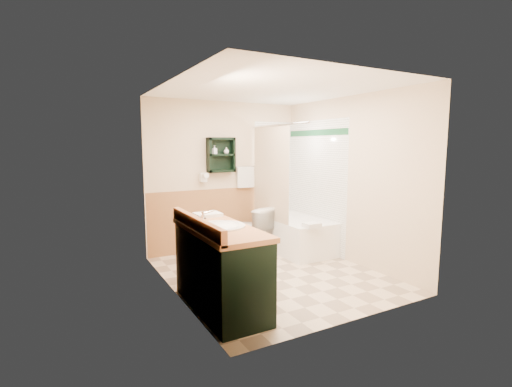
{
  "coord_description": "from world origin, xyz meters",
  "views": [
    {
      "loc": [
        -2.47,
        -4.05,
        1.7
      ],
      "look_at": [
        -0.13,
        0.2,
        1.07
      ],
      "focal_mm": 26.0,
      "sensor_mm": 36.0,
      "label": 1
    }
  ],
  "objects_px": {
    "wall_shelf": "(221,155)",
    "bathtub": "(293,233)",
    "toilet": "(251,230)",
    "soap_bottle_a": "(214,152)",
    "vanity_book": "(190,211)",
    "soap_bottle_b": "(226,151)",
    "hair_dryer": "(203,177)",
    "vanity": "(221,268)"
  },
  "relations": [
    {
      "from": "wall_shelf",
      "to": "bathtub",
      "type": "distance_m",
      "value": 1.73
    },
    {
      "from": "wall_shelf",
      "to": "toilet",
      "type": "relative_size",
      "value": 0.75
    },
    {
      "from": "wall_shelf",
      "to": "toilet",
      "type": "xyz_separation_m",
      "value": [
        0.37,
        -0.32,
        -1.19
      ]
    },
    {
      "from": "wall_shelf",
      "to": "soap_bottle_a",
      "type": "distance_m",
      "value": 0.12
    },
    {
      "from": "vanity_book",
      "to": "soap_bottle_b",
      "type": "xyz_separation_m",
      "value": [
        1.15,
        1.54,
        0.63
      ]
    },
    {
      "from": "hair_dryer",
      "to": "vanity",
      "type": "distance_m",
      "value": 2.26
    },
    {
      "from": "hair_dryer",
      "to": "bathtub",
      "type": "height_order",
      "value": "hair_dryer"
    },
    {
      "from": "vanity_book",
      "to": "soap_bottle_a",
      "type": "bearing_deg",
      "value": 36.18
    },
    {
      "from": "hair_dryer",
      "to": "bathtub",
      "type": "xyz_separation_m",
      "value": [
        1.33,
        -0.56,
        -0.94
      ]
    },
    {
      "from": "toilet",
      "to": "soap_bottle_b",
      "type": "relative_size",
      "value": 6.98
    },
    {
      "from": "vanity",
      "to": "soap_bottle_a",
      "type": "bearing_deg",
      "value": 68.74
    },
    {
      "from": "vanity_book",
      "to": "soap_bottle_b",
      "type": "distance_m",
      "value": 2.02
    },
    {
      "from": "soap_bottle_b",
      "to": "vanity_book",
      "type": "bearing_deg",
      "value": -126.75
    },
    {
      "from": "soap_bottle_b",
      "to": "hair_dryer",
      "type": "bearing_deg",
      "value": 175.6
    },
    {
      "from": "toilet",
      "to": "soap_bottle_a",
      "type": "bearing_deg",
      "value": -51.14
    },
    {
      "from": "soap_bottle_a",
      "to": "soap_bottle_b",
      "type": "height_order",
      "value": "soap_bottle_b"
    },
    {
      "from": "wall_shelf",
      "to": "soap_bottle_b",
      "type": "distance_m",
      "value": 0.11
    },
    {
      "from": "vanity_book",
      "to": "soap_bottle_a",
      "type": "distance_m",
      "value": 1.91
    },
    {
      "from": "vanity",
      "to": "bathtub",
      "type": "bearing_deg",
      "value": 37.54
    },
    {
      "from": "bathtub",
      "to": "soap_bottle_b",
      "type": "bearing_deg",
      "value": 150.39
    },
    {
      "from": "toilet",
      "to": "soap_bottle_a",
      "type": "xyz_separation_m",
      "value": [
        -0.48,
        0.31,
        1.24
      ]
    },
    {
      "from": "toilet",
      "to": "hair_dryer",
      "type": "bearing_deg",
      "value": -45.36
    },
    {
      "from": "vanity",
      "to": "toilet",
      "type": "xyz_separation_m",
      "value": [
        1.26,
        1.7,
        -0.08
      ]
    },
    {
      "from": "wall_shelf",
      "to": "bathtub",
      "type": "bearing_deg",
      "value": -27.63
    },
    {
      "from": "toilet",
      "to": "soap_bottle_b",
      "type": "height_order",
      "value": "soap_bottle_b"
    },
    {
      "from": "hair_dryer",
      "to": "bathtub",
      "type": "distance_m",
      "value": 1.72
    },
    {
      "from": "bathtub",
      "to": "soap_bottle_b",
      "type": "height_order",
      "value": "soap_bottle_b"
    },
    {
      "from": "vanity",
      "to": "bathtub",
      "type": "distance_m",
      "value": 2.43
    },
    {
      "from": "soap_bottle_b",
      "to": "bathtub",
      "type": "bearing_deg",
      "value": -29.61
    },
    {
      "from": "soap_bottle_a",
      "to": "hair_dryer",
      "type": "bearing_deg",
      "value": 170.83
    },
    {
      "from": "vanity",
      "to": "toilet",
      "type": "distance_m",
      "value": 2.12
    },
    {
      "from": "wall_shelf",
      "to": "soap_bottle_b",
      "type": "xyz_separation_m",
      "value": [
        0.09,
        -0.01,
        0.06
      ]
    },
    {
      "from": "hair_dryer",
      "to": "toilet",
      "type": "distance_m",
      "value": 1.13
    },
    {
      "from": "vanity_book",
      "to": "soap_bottle_b",
      "type": "bearing_deg",
      "value": 31.0
    },
    {
      "from": "toilet",
      "to": "vanity",
      "type": "bearing_deg",
      "value": 35.0
    },
    {
      "from": "hair_dryer",
      "to": "vanity",
      "type": "xyz_separation_m",
      "value": [
        -0.59,
        -2.04,
        -0.76
      ]
    },
    {
      "from": "bathtub",
      "to": "toilet",
      "type": "xyz_separation_m",
      "value": [
        -0.66,
        0.22,
        0.1
      ]
    },
    {
      "from": "vanity",
      "to": "wall_shelf",
      "type": "bearing_deg",
      "value": 66.02
    },
    {
      "from": "toilet",
      "to": "soap_bottle_b",
      "type": "xyz_separation_m",
      "value": [
        -0.28,
        0.31,
        1.25
      ]
    },
    {
      "from": "toilet",
      "to": "bathtub",
      "type": "bearing_deg",
      "value": 143.11
    },
    {
      "from": "soap_bottle_a",
      "to": "vanity_book",
      "type": "bearing_deg",
      "value": -121.56
    },
    {
      "from": "wall_shelf",
      "to": "soap_bottle_b",
      "type": "bearing_deg",
      "value": -3.2
    }
  ]
}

